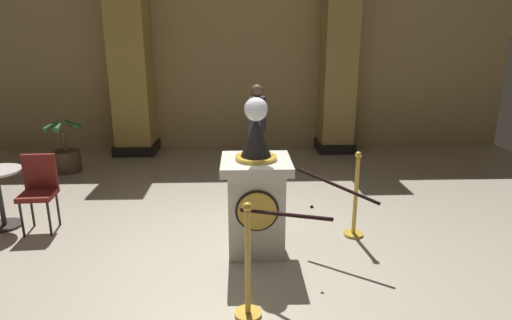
# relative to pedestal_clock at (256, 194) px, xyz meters

# --- Properties ---
(ground_plane) EXTENTS (11.78, 11.78, 0.00)m
(ground_plane) POSITION_rel_pedestal_clock_xyz_m (-0.25, -0.07, -0.68)
(ground_plane) COLOR #B2A893
(back_wall) EXTENTS (11.78, 0.16, 3.79)m
(back_wall) POSITION_rel_pedestal_clock_xyz_m (-0.25, 4.93, 1.21)
(back_wall) COLOR tan
(back_wall) RESTS_ON ground_plane
(pedestal_clock) EXTENTS (0.76, 0.76, 1.76)m
(pedestal_clock) POSITION_rel_pedestal_clock_xyz_m (0.00, 0.00, 0.00)
(pedestal_clock) COLOR beige
(pedestal_clock) RESTS_ON ground_plane
(stanchion_near) EXTENTS (0.24, 0.24, 1.07)m
(stanchion_near) POSITION_rel_pedestal_clock_xyz_m (-0.11, -1.21, -0.31)
(stanchion_near) COLOR gold
(stanchion_near) RESTS_ON ground_plane
(stanchion_far) EXTENTS (0.24, 0.24, 1.07)m
(stanchion_far) POSITION_rel_pedestal_clock_xyz_m (1.22, 0.33, -0.30)
(stanchion_far) COLOR gold
(stanchion_far) RESTS_ON ground_plane
(velvet_rope) EXTENTS (1.46, 1.47, 0.22)m
(velvet_rope) POSITION_rel_pedestal_clock_xyz_m (0.55, -0.44, 0.11)
(velvet_rope) COLOR black
(column_left) EXTENTS (0.88, 0.88, 3.63)m
(column_left) POSITION_rel_pedestal_clock_xyz_m (-2.37, 4.44, 1.12)
(column_left) COLOR black
(column_left) RESTS_ON ground_plane
(column_right) EXTENTS (0.79, 0.79, 3.63)m
(column_right) POSITION_rel_pedestal_clock_xyz_m (1.86, 4.44, 1.12)
(column_right) COLOR black
(column_right) RESTS_ON ground_plane
(potted_palm_left) EXTENTS (0.63, 0.69, 1.03)m
(potted_palm_left) POSITION_rel_pedestal_clock_xyz_m (-3.33, 3.11, -0.38)
(potted_palm_left) COLOR #4C3828
(potted_palm_left) RESTS_ON ground_plane
(bystander_guest) EXTENTS (0.32, 0.41, 1.60)m
(bystander_guest) POSITION_rel_pedestal_clock_xyz_m (0.12, 2.77, 0.16)
(bystander_guest) COLOR #383347
(bystander_guest) RESTS_ON ground_plane
(cafe_chair_red) EXTENTS (0.43, 0.43, 0.96)m
(cafe_chair_red) POSITION_rel_pedestal_clock_xyz_m (-2.69, 0.67, -0.11)
(cafe_chair_red) COLOR black
(cafe_chair_red) RESTS_ON ground_plane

